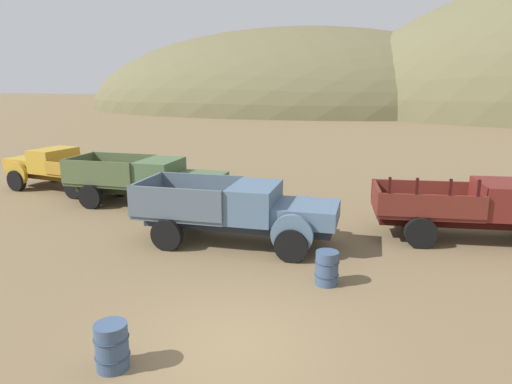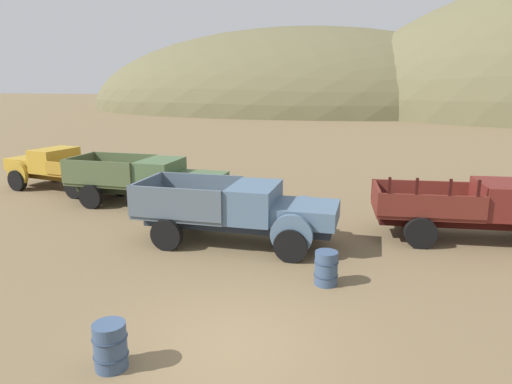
{
  "view_description": "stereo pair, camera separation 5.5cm",
  "coord_description": "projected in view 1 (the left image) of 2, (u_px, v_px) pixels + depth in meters",
  "views": [
    {
      "loc": [
        2.42,
        -7.66,
        4.97
      ],
      "look_at": [
        -1.52,
        7.93,
        1.11
      ],
      "focal_mm": 32.69,
      "sensor_mm": 36.0,
      "label": 1
    },
    {
      "loc": [
        2.48,
        -7.64,
        4.97
      ],
      "look_at": [
        -1.52,
        7.93,
        1.11
      ],
      "focal_mm": 32.69,
      "sensor_mm": 36.0,
      "label": 2
    }
  ],
  "objects": [
    {
      "name": "hill_far_right",
      "position": [
        298.0,
        109.0,
        83.55
      ],
      "size": [
        76.53,
        50.42,
        27.83
      ],
      "primitive_type": "ellipsoid",
      "color": "brown",
      "rests_on": "ground"
    },
    {
      "name": "oil_drum_foreground",
      "position": [
        327.0,
        268.0,
        11.58
      ],
      "size": [
        0.61,
        0.61,
        0.86
      ],
      "color": "#384C6B",
      "rests_on": "ground"
    },
    {
      "name": "truck_mustard",
      "position": [
        56.0,
        168.0,
        21.76
      ],
      "size": [
        6.05,
        3.24,
        1.89
      ],
      "rotation": [
        0.0,
        0.0,
        2.96
      ],
      "color": "#593D12",
      "rests_on": "ground"
    },
    {
      "name": "ground_plane",
      "position": [
        232.0,
        346.0,
        8.96
      ],
      "size": [
        300.0,
        300.0,
        0.0
      ],
      "primitive_type": "plane",
      "color": "brown"
    },
    {
      "name": "oil_drum_by_truck",
      "position": [
        112.0,
        346.0,
        8.18
      ],
      "size": [
        0.62,
        0.62,
        0.86
      ],
      "color": "#384C6B",
      "rests_on": "ground"
    },
    {
      "name": "truck_weathered_green",
      "position": [
        156.0,
        180.0,
        18.83
      ],
      "size": [
        6.45,
        2.53,
        1.91
      ],
      "rotation": [
        0.0,
        0.0,
        -0.01
      ],
      "color": "#232B1B",
      "rests_on": "ground"
    },
    {
      "name": "truck_chalk_blue",
      "position": [
        250.0,
        212.0,
        14.33
      ],
      "size": [
        6.2,
        2.58,
        1.91
      ],
      "rotation": [
        0.0,
        0.0,
        -0.0
      ],
      "color": "#262D39",
      "rests_on": "ground"
    },
    {
      "name": "truck_oxblood",
      "position": [
        495.0,
        209.0,
        14.7
      ],
      "size": [
        6.75,
        2.91,
        2.16
      ],
      "rotation": [
        0.0,
        0.0,
        0.1
      ],
      "color": "black",
      "rests_on": "ground"
    }
  ]
}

